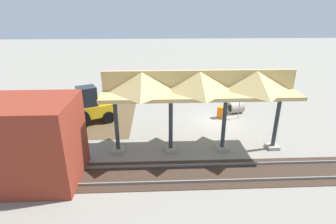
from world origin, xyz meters
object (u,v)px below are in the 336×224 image
object	(u,v)px
traffic_barrel	(221,112)
stop_sign	(240,99)
brick_utility_building	(28,142)
backhoe	(89,107)
concrete_pipe	(236,107)

from	to	relation	value
traffic_barrel	stop_sign	bearing A→B (deg)	171.83
stop_sign	brick_utility_building	bearing A→B (deg)	30.10
backhoe	brick_utility_building	bearing A→B (deg)	80.44
concrete_pipe	traffic_barrel	xyz separation A→B (m)	(1.50, 1.00, -0.00)
concrete_pipe	stop_sign	bearing A→B (deg)	83.76
stop_sign	traffic_barrel	distance (m)	1.77
brick_utility_building	backhoe	bearing A→B (deg)	-99.56
concrete_pipe	traffic_barrel	bearing A→B (deg)	33.75
traffic_barrel	backhoe	bearing A→B (deg)	3.37
backhoe	brick_utility_building	size ratio (longest dim) A/B	1.12
stop_sign	backhoe	bearing A→B (deg)	1.98
stop_sign	brick_utility_building	distance (m)	14.48
backhoe	traffic_barrel	xyz separation A→B (m)	(-9.99, -0.59, -0.81)
stop_sign	backhoe	xyz separation A→B (m)	(11.36, 0.39, -0.30)
stop_sign	backhoe	size ratio (longest dim) A/B	0.42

